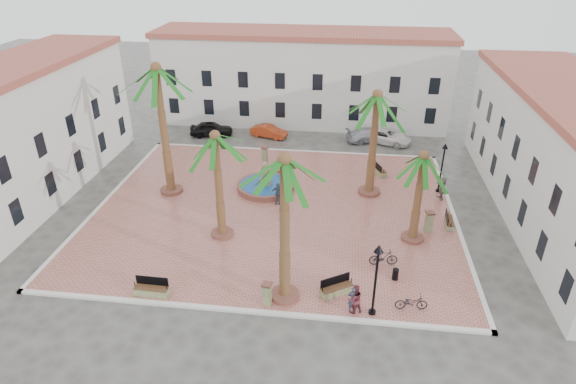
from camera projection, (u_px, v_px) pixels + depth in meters
The scene contains 37 objects.
ground at pixel (275, 210), 35.63m from camera, with size 120.00×120.00×0.00m, color #56544F.
plaza at pixel (275, 209), 35.60m from camera, with size 26.00×22.00×0.15m, color #BC6A5F.
kerb_n at pixel (292, 151), 45.22m from camera, with size 26.30×0.30×0.16m, color silver.
kerb_s at pixel (244, 311), 25.97m from camera, with size 26.30×0.30×0.16m, color silver.
kerb_e at pixel (455, 221), 34.17m from camera, with size 0.30×22.30×0.16m, color silver.
kerb_w at pixel (108, 199), 37.02m from camera, with size 0.30×22.30×0.16m, color silver.
building_north at pixel (302, 77), 50.88m from camera, with size 30.40×7.40×9.50m.
building_east at pixel (565, 157), 33.06m from camera, with size 7.40×26.40×9.00m.
building_west at pixel (19, 135), 35.35m from camera, with size 6.40×24.40×10.00m.
fountain at pixel (266, 185), 38.18m from camera, with size 4.54×4.54×2.35m.
palm_nw at pixel (158, 82), 33.79m from camera, with size 5.65×5.65×10.15m.
palm_sw at pixel (216, 148), 29.47m from camera, with size 4.91×4.91×7.48m.
palm_s at pixel (284, 176), 23.36m from camera, with size 5.29×5.29×8.78m.
palm_e at pixel (423, 167), 29.50m from camera, with size 4.83×4.83×6.39m.
palm_ne at pixel (377, 107), 34.44m from camera, with size 5.56×5.56×8.29m.
bench_s at pixel (152, 290), 26.93m from camera, with size 2.01×0.66×1.05m.
bench_se at pixel (337, 289), 27.00m from camera, with size 1.99×1.56×1.04m.
bench_e at pixel (449, 222), 33.38m from camera, with size 0.65×1.77×0.92m.
bench_ne at pixel (378, 170), 40.67m from camera, with size 1.32×2.02×1.03m.
lamppost_s at pixel (377, 268), 24.30m from camera, with size 0.48×0.48×4.42m.
lamppost_e at pixel (443, 159), 36.65m from camera, with size 0.44×0.44×4.07m.
bollard_se at pixel (267, 294), 25.99m from camera, with size 0.59×0.59×1.43m.
bollard_n at pixel (265, 154), 42.42m from camera, with size 0.63×0.63×1.48m.
bollard_e at pixel (429, 221), 32.43m from camera, with size 0.67×0.67×1.54m.
litter_bin at pixel (395, 274), 28.10m from camera, with size 0.36×0.36×0.70m, color black.
cyclist_a at pixel (353, 299), 25.43m from camera, with size 0.61×0.40×1.67m, color #353B4E.
bicycle_a at pixel (411, 302), 25.79m from camera, with size 0.61×1.75×0.92m, color black.
cyclist_b at pixel (355, 299), 25.41m from camera, with size 0.85×0.66×1.74m, color maroon.
bicycle_b at pixel (383, 257), 29.26m from camera, with size 0.50×1.77×1.06m, color black.
pedestrian_fountain_a at pixel (280, 164), 40.50m from camera, with size 0.82×0.53×1.67m, color #937761.
pedestrian_fountain_b at pixel (278, 193), 35.82m from camera, with size 1.02×0.42×1.74m, color #3C4F63.
pedestrian_north at pixel (213, 140), 45.06m from camera, with size 1.13×0.65×1.75m, color #535459.
pedestrian_east at pixel (442, 188), 36.49m from camera, with size 1.67×0.53×1.80m, color gray.
car_black at pixel (211, 129), 48.57m from camera, with size 1.71×4.24×1.44m, color black.
car_red at pixel (269, 131), 48.27m from camera, with size 1.29×3.71×1.22m, color #BA3B18.
car_silver at pixel (369, 135), 47.30m from camera, with size 1.86×4.57×1.33m, color #BBBAC4.
car_white at pixel (386, 136), 46.89m from camera, with size 2.26×4.90×1.36m, color white.
Camera 1 is at (4.82, -30.42, 18.00)m, focal length 30.00 mm.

